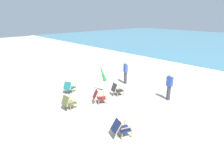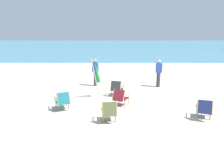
{
  "view_description": "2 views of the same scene",
  "coord_description": "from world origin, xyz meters",
  "px_view_note": "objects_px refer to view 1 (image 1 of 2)",
  "views": [
    {
      "loc": [
        7.89,
        -6.2,
        4.83
      ],
      "look_at": [
        -0.72,
        1.68,
        0.71
      ],
      "focal_mm": 32.0,
      "sensor_mm": 36.0,
      "label": 1
    },
    {
      "loc": [
        -0.66,
        -9.0,
        3.4
      ],
      "look_at": [
        -0.66,
        1.53,
        0.7
      ],
      "focal_mm": 35.0,
      "sensor_mm": 36.0,
      "label": 2
    }
  ],
  "objects_px": {
    "beach_chair_front_right": "(117,89)",
    "beach_chair_front_left": "(69,87)",
    "beach_chair_far_center": "(99,96)",
    "beach_chair_mid_center": "(68,102)",
    "umbrella_furled_green": "(102,73)",
    "person_by_waterline": "(169,86)",
    "beach_chair_back_left": "(121,128)",
    "person_near_chairs": "(125,72)"
  },
  "relations": [
    {
      "from": "person_by_waterline",
      "to": "beach_chair_mid_center",
      "type": "bearing_deg",
      "value": -119.64
    },
    {
      "from": "beach_chair_front_right",
      "to": "beach_chair_front_left",
      "type": "bearing_deg",
      "value": -140.32
    },
    {
      "from": "beach_chair_back_left",
      "to": "beach_chair_mid_center",
      "type": "bearing_deg",
      "value": -175.82
    },
    {
      "from": "person_near_chairs",
      "to": "beach_chair_back_left",
      "type": "bearing_deg",
      "value": -47.73
    },
    {
      "from": "beach_chair_back_left",
      "to": "person_by_waterline",
      "type": "relative_size",
      "value": 0.56
    },
    {
      "from": "beach_chair_back_left",
      "to": "beach_chair_far_center",
      "type": "bearing_deg",
      "value": 156.06
    },
    {
      "from": "beach_chair_front_right",
      "to": "beach_chair_back_left",
      "type": "xyz_separation_m",
      "value": [
        3.3,
        -2.94,
        -0.01
      ]
    },
    {
      "from": "beach_chair_mid_center",
      "to": "beach_chair_far_center",
      "type": "bearing_deg",
      "value": 74.1
    },
    {
      "from": "beach_chair_front_right",
      "to": "umbrella_furled_green",
      "type": "bearing_deg",
      "value": -162.7
    },
    {
      "from": "beach_chair_front_left",
      "to": "person_by_waterline",
      "type": "xyz_separation_m",
      "value": [
        4.87,
        3.77,
        0.41
      ]
    },
    {
      "from": "beach_chair_far_center",
      "to": "beach_chair_back_left",
      "type": "bearing_deg",
      "value": -23.94
    },
    {
      "from": "beach_chair_far_center",
      "to": "person_near_chairs",
      "type": "distance_m",
      "value": 3.87
    },
    {
      "from": "beach_chair_back_left",
      "to": "umbrella_furled_green",
      "type": "height_order",
      "value": "umbrella_furled_green"
    },
    {
      "from": "beach_chair_mid_center",
      "to": "beach_chair_front_left",
      "type": "bearing_deg",
      "value": 147.89
    },
    {
      "from": "beach_chair_back_left",
      "to": "person_near_chairs",
      "type": "relative_size",
      "value": 0.56
    },
    {
      "from": "beach_chair_back_left",
      "to": "umbrella_furled_green",
      "type": "xyz_separation_m",
      "value": [
        -4.31,
        2.63,
        0.91
      ]
    },
    {
      "from": "beach_chair_far_center",
      "to": "beach_chair_front_left",
      "type": "xyz_separation_m",
      "value": [
        -2.48,
        -0.41,
        -0.0
      ]
    },
    {
      "from": "beach_chair_front_left",
      "to": "umbrella_furled_green",
      "type": "distance_m",
      "value": 2.3
    },
    {
      "from": "person_near_chairs",
      "to": "person_by_waterline",
      "type": "height_order",
      "value": "same"
    },
    {
      "from": "beach_chair_far_center",
      "to": "person_near_chairs",
      "type": "relative_size",
      "value": 0.56
    },
    {
      "from": "beach_chair_back_left",
      "to": "beach_chair_front_left",
      "type": "bearing_deg",
      "value": 170.04
    },
    {
      "from": "person_near_chairs",
      "to": "person_by_waterline",
      "type": "bearing_deg",
      "value": -3.6
    },
    {
      "from": "beach_chair_far_center",
      "to": "umbrella_furled_green",
      "type": "xyz_separation_m",
      "value": [
        -1.14,
        1.22,
        0.91
      ]
    },
    {
      "from": "beach_chair_back_left",
      "to": "umbrella_furled_green",
      "type": "bearing_deg",
      "value": 148.6
    },
    {
      "from": "beach_chair_mid_center",
      "to": "umbrella_furled_green",
      "type": "relative_size",
      "value": 0.4
    },
    {
      "from": "beach_chair_far_center",
      "to": "umbrella_furled_green",
      "type": "distance_m",
      "value": 1.9
    },
    {
      "from": "beach_chair_front_left",
      "to": "person_near_chairs",
      "type": "height_order",
      "value": "person_near_chairs"
    },
    {
      "from": "beach_chair_front_left",
      "to": "beach_chair_mid_center",
      "type": "height_order",
      "value": "beach_chair_mid_center"
    },
    {
      "from": "beach_chair_front_right",
      "to": "beach_chair_mid_center",
      "type": "height_order",
      "value": "beach_chair_front_right"
    },
    {
      "from": "beach_chair_front_right",
      "to": "beach_chair_front_left",
      "type": "relative_size",
      "value": 0.9
    },
    {
      "from": "beach_chair_front_left",
      "to": "person_near_chairs",
      "type": "relative_size",
      "value": 0.56
    },
    {
      "from": "beach_chair_mid_center",
      "to": "beach_chair_back_left",
      "type": "relative_size",
      "value": 0.88
    },
    {
      "from": "beach_chair_front_right",
      "to": "beach_chair_back_left",
      "type": "relative_size",
      "value": 0.9
    },
    {
      "from": "beach_chair_front_right",
      "to": "beach_chair_far_center",
      "type": "distance_m",
      "value": 1.54
    },
    {
      "from": "beach_chair_front_left",
      "to": "beach_chair_back_left",
      "type": "relative_size",
      "value": 1.0
    },
    {
      "from": "beach_chair_far_center",
      "to": "beach_chair_mid_center",
      "type": "relative_size",
      "value": 1.13
    },
    {
      "from": "umbrella_furled_green",
      "to": "person_by_waterline",
      "type": "relative_size",
      "value": 1.25
    },
    {
      "from": "beach_chair_far_center",
      "to": "umbrella_furled_green",
      "type": "relative_size",
      "value": 0.45
    },
    {
      "from": "beach_chair_far_center",
      "to": "beach_chair_front_right",
      "type": "bearing_deg",
      "value": 94.97
    },
    {
      "from": "beach_chair_front_right",
      "to": "beach_chair_mid_center",
      "type": "relative_size",
      "value": 1.02
    },
    {
      "from": "beach_chair_front_right",
      "to": "beach_chair_far_center",
      "type": "bearing_deg",
      "value": -85.03
    },
    {
      "from": "beach_chair_mid_center",
      "to": "person_near_chairs",
      "type": "relative_size",
      "value": 0.5
    }
  ]
}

